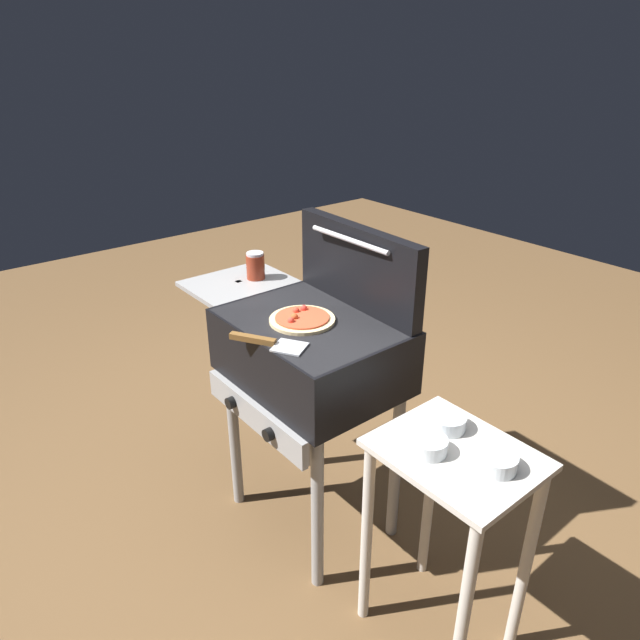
% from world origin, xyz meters
% --- Properties ---
extents(ground_plane, '(8.00, 8.00, 0.00)m').
position_xyz_m(ground_plane, '(0.00, 0.00, 0.00)').
color(ground_plane, brown).
extents(grill, '(0.96, 0.53, 0.90)m').
position_xyz_m(grill, '(-0.01, -0.00, 0.76)').
color(grill, black).
rests_on(grill, ground_plane).
extents(grill_lid_open, '(0.63, 0.09, 0.30)m').
position_xyz_m(grill_lid_open, '(0.00, 0.21, 1.05)').
color(grill_lid_open, black).
rests_on(grill_lid_open, grill).
extents(pizza_pepperoni, '(0.23, 0.23, 0.03)m').
position_xyz_m(pizza_pepperoni, '(-0.02, -0.03, 0.91)').
color(pizza_pepperoni, beige).
rests_on(pizza_pepperoni, grill).
extents(sauce_jar, '(0.08, 0.08, 0.11)m').
position_xyz_m(sauce_jar, '(-0.46, 0.07, 0.96)').
color(sauce_jar, maroon).
rests_on(sauce_jar, grill).
extents(spatula, '(0.25, 0.18, 0.02)m').
position_xyz_m(spatula, '(0.05, -0.22, 0.91)').
color(spatula, '#B7BABF').
rests_on(spatula, grill).
extents(prep_table, '(0.44, 0.36, 0.74)m').
position_xyz_m(prep_table, '(0.66, 0.00, 0.53)').
color(prep_table, beige).
rests_on(prep_table, ground_plane).
extents(topping_bowl_near, '(0.11, 0.11, 0.04)m').
position_xyz_m(topping_bowl_near, '(0.57, 0.06, 0.76)').
color(topping_bowl_near, silver).
rests_on(topping_bowl_near, prep_table).
extents(topping_bowl_far, '(0.11, 0.11, 0.04)m').
position_xyz_m(topping_bowl_far, '(0.77, 0.02, 0.76)').
color(topping_bowl_far, silver).
rests_on(topping_bowl_far, prep_table).
extents(topping_bowl_middle, '(0.10, 0.10, 0.04)m').
position_xyz_m(topping_bowl_middle, '(0.61, -0.06, 0.76)').
color(topping_bowl_middle, silver).
rests_on(topping_bowl_middle, prep_table).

